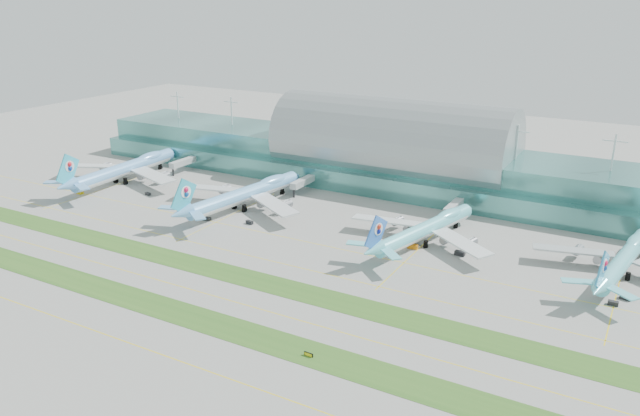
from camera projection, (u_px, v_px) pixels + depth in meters
The scene contains 21 objects.
ground at pixel (241, 279), 211.02m from camera, with size 700.00×700.00×0.00m, color gray.
terminal at pixel (392, 156), 312.46m from camera, with size 340.00×69.10×36.00m.
grass_strip_near at pixel (186, 315), 187.94m from camera, with size 420.00×12.00×0.08m, color #2D591E.
grass_strip_far at pixel (244, 277), 212.66m from camera, with size 420.00×12.00×0.08m, color #2D591E.
taxiline_a at pixel (137, 346), 171.47m from camera, with size 420.00×0.35×0.01m, color yellow.
taxiline_b at pixel (215, 296), 199.49m from camera, with size 420.00×0.35×0.01m, color yellow.
taxiline_c at pixel (270, 261), 225.85m from camera, with size 420.00×0.35×0.01m, color yellow.
taxiline_d at pixel (301, 241), 243.97m from camera, with size 420.00×0.35×0.01m, color yellow.
airliner_a at pixel (126, 168), 318.61m from camera, with size 72.94×82.84×22.80m.
airliner_b at pixel (246, 193), 279.39m from camera, with size 69.84×79.97×22.05m.
airliner_c at pixel (426, 228), 240.17m from camera, with size 60.93×70.32×19.61m.
airliner_d at pixel (624, 258), 213.30m from camera, with size 59.95×68.68×18.95m.
gse_a at pixel (80, 192), 300.34m from camera, with size 3.60×1.98×1.43m, color gold.
gse_b at pixel (148, 194), 298.40m from camera, with size 2.90×1.50×1.29m, color black.
gse_c at pixel (207, 219), 265.46m from camera, with size 3.47×1.71×1.39m, color black.
gse_d at pixel (250, 222), 261.28m from camera, with size 3.22×1.43×1.46m, color black.
gse_e at pixel (413, 246), 236.24m from camera, with size 3.79×1.86×1.71m, color #C36A0B.
gse_f at pixel (460, 253), 230.01m from camera, with size 3.70×1.99×1.68m, color black.
gse_g at pixel (613, 303), 193.56m from camera, with size 3.13×1.60×1.35m, color black.
gse_h at pixel (626, 297), 197.27m from camera, with size 3.43×2.14×1.55m, color black.
taxiway_sign_east at pixel (309, 354), 166.33m from camera, with size 2.75×0.45×1.16m.
Camera 1 is at (117.10, -153.76, 92.13)m, focal length 35.00 mm.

